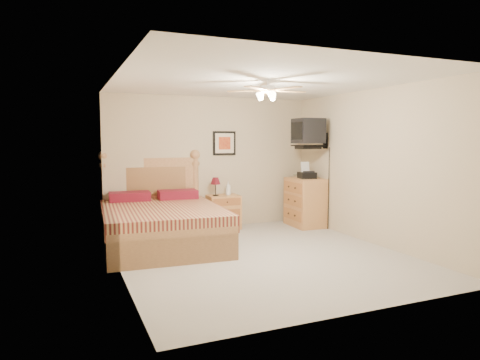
% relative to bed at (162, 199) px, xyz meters
% --- Properties ---
extents(floor, '(4.50, 4.50, 0.00)m').
position_rel_bed_xyz_m(floor, '(1.21, -1.12, -0.75)').
color(floor, '#A39D93').
rests_on(floor, ground).
extents(ceiling, '(4.00, 4.50, 0.04)m').
position_rel_bed_xyz_m(ceiling, '(1.21, -1.12, 1.75)').
color(ceiling, white).
rests_on(ceiling, ground).
extents(wall_back, '(4.00, 0.04, 2.50)m').
position_rel_bed_xyz_m(wall_back, '(1.21, 1.13, 0.50)').
color(wall_back, '#BEAC8C').
rests_on(wall_back, ground).
extents(wall_front, '(4.00, 0.04, 2.50)m').
position_rel_bed_xyz_m(wall_front, '(1.21, -3.37, 0.50)').
color(wall_front, '#BEAC8C').
rests_on(wall_front, ground).
extents(wall_left, '(0.04, 4.50, 2.50)m').
position_rel_bed_xyz_m(wall_left, '(-0.79, -1.12, 0.50)').
color(wall_left, '#BEAC8C').
rests_on(wall_left, ground).
extents(wall_right, '(0.04, 4.50, 2.50)m').
position_rel_bed_xyz_m(wall_right, '(3.21, -1.12, 0.50)').
color(wall_right, '#BEAC8C').
rests_on(wall_right, ground).
extents(bed, '(1.91, 2.43, 1.51)m').
position_rel_bed_xyz_m(bed, '(0.00, 0.00, 0.00)').
color(bed, '#A26E47').
rests_on(bed, ground).
extents(nightstand, '(0.61, 0.47, 0.64)m').
position_rel_bed_xyz_m(nightstand, '(1.37, 0.88, -0.43)').
color(nightstand, '#BB853D').
rests_on(nightstand, ground).
extents(table_lamp, '(0.25, 0.25, 0.34)m').
position_rel_bed_xyz_m(table_lamp, '(1.22, 0.90, 0.06)').
color(table_lamp, maroon).
rests_on(table_lamp, nightstand).
extents(lotion_bottle, '(0.13, 0.13, 0.26)m').
position_rel_bed_xyz_m(lotion_bottle, '(1.47, 0.88, 0.02)').
color(lotion_bottle, white).
rests_on(lotion_bottle, nightstand).
extents(framed_picture, '(0.46, 0.04, 0.46)m').
position_rel_bed_xyz_m(framed_picture, '(1.48, 1.11, 0.87)').
color(framed_picture, black).
rests_on(framed_picture, wall_back).
extents(dresser, '(0.58, 0.82, 0.94)m').
position_rel_bed_xyz_m(dresser, '(2.94, 0.50, -0.28)').
color(dresser, '#BD7E4D').
rests_on(dresser, ground).
extents(fax_machine, '(0.34, 0.36, 0.32)m').
position_rel_bed_xyz_m(fax_machine, '(2.93, 0.43, 0.35)').
color(fax_machine, black).
rests_on(fax_machine, dresser).
extents(magazine_lower, '(0.25, 0.28, 0.02)m').
position_rel_bed_xyz_m(magazine_lower, '(2.90, 0.82, 0.20)').
color(magazine_lower, '#AEA48B').
rests_on(magazine_lower, dresser).
extents(magazine_upper, '(0.24, 0.32, 0.02)m').
position_rel_bed_xyz_m(magazine_upper, '(2.93, 0.81, 0.22)').
color(magazine_upper, gray).
rests_on(magazine_upper, magazine_lower).
extents(wall_tv, '(0.56, 0.46, 0.58)m').
position_rel_bed_xyz_m(wall_tv, '(2.96, 0.22, 1.06)').
color(wall_tv, black).
rests_on(wall_tv, wall_right).
extents(ceiling_fan, '(1.14, 1.14, 0.28)m').
position_rel_bed_xyz_m(ceiling_fan, '(1.21, -1.32, 1.61)').
color(ceiling_fan, white).
rests_on(ceiling_fan, ceiling).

